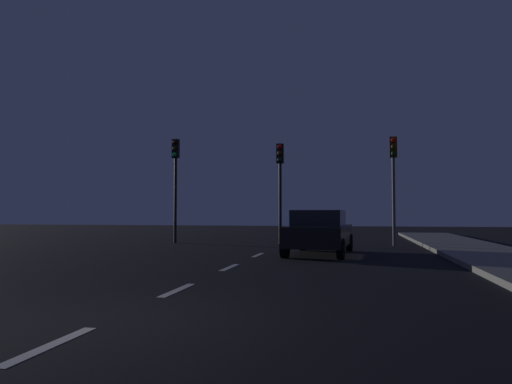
% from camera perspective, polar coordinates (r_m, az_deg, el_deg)
% --- Properties ---
extents(ground_plane, '(80.00, 80.00, 0.00)m').
position_cam_1_polar(ground_plane, '(13.41, -2.47, -8.59)').
color(ground_plane, black).
extents(lane_stripe_nearest, '(0.16, 1.60, 0.01)m').
position_cam_1_polar(lane_stripe_nearest, '(5.90, -22.98, -16.24)').
color(lane_stripe_nearest, silver).
rests_on(lane_stripe_nearest, ground_plane).
extents(lane_stripe_second, '(0.16, 1.60, 0.01)m').
position_cam_1_polar(lane_stripe_second, '(9.23, -9.23, -11.32)').
color(lane_stripe_second, silver).
rests_on(lane_stripe_second, ground_plane).
extents(lane_stripe_third, '(0.16, 1.60, 0.01)m').
position_cam_1_polar(lane_stripe_third, '(12.83, -3.13, -8.84)').
color(lane_stripe_third, silver).
rests_on(lane_stripe_third, ground_plane).
extents(lane_stripe_fourth, '(0.16, 1.60, 0.01)m').
position_cam_1_polar(lane_stripe_fourth, '(16.51, 0.24, -7.42)').
color(lane_stripe_fourth, silver).
rests_on(lane_stripe_fourth, ground_plane).
extents(traffic_signal_left, '(0.32, 0.38, 4.96)m').
position_cam_1_polar(traffic_signal_left, '(23.49, -9.46, 2.56)').
color(traffic_signal_left, black).
rests_on(traffic_signal_left, ground_plane).
extents(traffic_signal_center, '(0.32, 0.38, 4.60)m').
position_cam_1_polar(traffic_signal_center, '(22.16, 2.85, 2.21)').
color(traffic_signal_center, black).
rests_on(traffic_signal_center, ground_plane).
extents(traffic_signal_right, '(0.32, 0.38, 4.76)m').
position_cam_1_polar(traffic_signal_right, '(21.99, 15.87, 2.62)').
color(traffic_signal_right, '#4C4C51').
rests_on(traffic_signal_right, ground_plane).
extents(car_stopped_ahead, '(2.23, 4.52, 1.52)m').
position_cam_1_polar(car_stopped_ahead, '(16.81, 7.48, -4.67)').
color(car_stopped_ahead, black).
rests_on(car_stopped_ahead, ground_plane).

